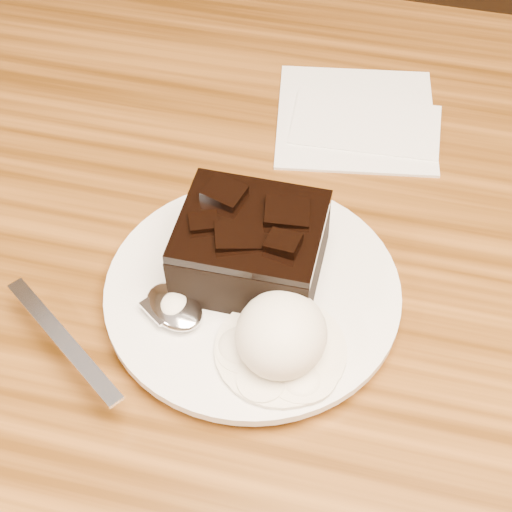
% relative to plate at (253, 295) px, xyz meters
% --- Properties ---
extents(plate, '(0.21, 0.21, 0.02)m').
position_rel_plate_xyz_m(plate, '(0.00, 0.00, 0.00)').
color(plate, white).
rests_on(plate, dining_table).
extents(brownie, '(0.10, 0.08, 0.04)m').
position_rel_plate_xyz_m(brownie, '(-0.00, 0.02, 0.03)').
color(brownie, black).
rests_on(brownie, plate).
extents(ice_cream_scoop, '(0.06, 0.06, 0.05)m').
position_rel_plate_xyz_m(ice_cream_scoop, '(0.03, -0.05, 0.03)').
color(ice_cream_scoop, white).
rests_on(ice_cream_scoop, plate).
extents(melt_puddle, '(0.09, 0.09, 0.00)m').
position_rel_plate_xyz_m(melt_puddle, '(0.03, -0.05, 0.01)').
color(melt_puddle, silver).
rests_on(melt_puddle, plate).
extents(spoon, '(0.17, 0.13, 0.01)m').
position_rel_plate_xyz_m(spoon, '(-0.05, -0.03, 0.01)').
color(spoon, silver).
rests_on(spoon, plate).
extents(napkin, '(0.16, 0.16, 0.01)m').
position_rel_plate_xyz_m(napkin, '(0.04, 0.21, -0.01)').
color(napkin, white).
rests_on(napkin, dining_table).
extents(crumb_a, '(0.01, 0.01, 0.00)m').
position_rel_plate_xyz_m(crumb_a, '(-0.04, 0.01, 0.01)').
color(crumb_a, black).
rests_on(crumb_a, plate).
extents(crumb_b, '(0.01, 0.01, 0.00)m').
position_rel_plate_xyz_m(crumb_b, '(-0.02, 0.00, 0.01)').
color(crumb_b, black).
rests_on(crumb_b, plate).
extents(crumb_c, '(0.01, 0.01, 0.00)m').
position_rel_plate_xyz_m(crumb_c, '(-0.03, -0.03, 0.01)').
color(crumb_c, black).
rests_on(crumb_c, plate).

